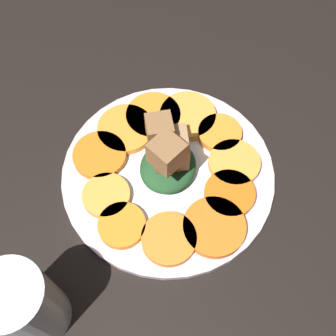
% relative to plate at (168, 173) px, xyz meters
% --- Properties ---
extents(table_slab, '(1.20, 1.20, 0.02)m').
position_rel_plate_xyz_m(table_slab, '(0.00, 0.00, -0.02)').
color(table_slab, black).
rests_on(table_slab, ground).
extents(plate, '(0.30, 0.30, 0.01)m').
position_rel_plate_xyz_m(plate, '(0.00, 0.00, 0.00)').
color(plate, silver).
rests_on(plate, table_slab).
extents(carrot_slice_0, '(0.06, 0.06, 0.01)m').
position_rel_plate_xyz_m(carrot_slice_0, '(-0.07, 0.06, 0.01)').
color(carrot_slice_0, '#F99439').
rests_on(carrot_slice_0, plate).
extents(carrot_slice_1, '(0.06, 0.06, 0.01)m').
position_rel_plate_xyz_m(carrot_slice_1, '(-0.10, 0.02, 0.01)').
color(carrot_slice_1, orange).
rests_on(carrot_slice_1, plate).
extents(carrot_slice_2, '(0.07, 0.07, 0.01)m').
position_rel_plate_xyz_m(carrot_slice_2, '(-0.09, -0.04, 0.01)').
color(carrot_slice_2, orange).
rests_on(carrot_slice_2, plate).
extents(carrot_slice_3, '(0.08, 0.08, 0.01)m').
position_rel_plate_xyz_m(carrot_slice_3, '(-0.05, -0.09, 0.01)').
color(carrot_slice_3, orange).
rests_on(carrot_slice_3, plate).
extents(carrot_slice_4, '(0.07, 0.07, 0.01)m').
position_rel_plate_xyz_m(carrot_slice_4, '(-0.00, -0.09, 0.01)').
color(carrot_slice_4, '#D66114').
rests_on(carrot_slice_4, plate).
extents(carrot_slice_5, '(0.07, 0.07, 0.01)m').
position_rel_plate_xyz_m(carrot_slice_5, '(0.05, -0.08, 0.01)').
color(carrot_slice_5, '#F99438').
rests_on(carrot_slice_5, plate).
extents(carrot_slice_6, '(0.06, 0.06, 0.01)m').
position_rel_plate_xyz_m(carrot_slice_6, '(0.08, -0.04, 0.01)').
color(carrot_slice_6, orange).
rests_on(carrot_slice_6, plate).
extents(carrot_slice_7, '(0.08, 0.08, 0.01)m').
position_rel_plate_xyz_m(carrot_slice_7, '(0.09, 0.01, 0.01)').
color(carrot_slice_7, '#F9953A').
rests_on(carrot_slice_7, plate).
extents(carrot_slice_8, '(0.08, 0.08, 0.01)m').
position_rel_plate_xyz_m(carrot_slice_8, '(0.07, 0.06, 0.01)').
color(carrot_slice_8, orange).
rests_on(carrot_slice_8, plate).
extents(carrot_slice_9, '(0.08, 0.08, 0.01)m').
position_rel_plate_xyz_m(carrot_slice_9, '(0.04, 0.08, 0.01)').
color(carrot_slice_9, orange).
rests_on(carrot_slice_9, plate).
extents(carrot_slice_10, '(0.08, 0.08, 0.01)m').
position_rel_plate_xyz_m(carrot_slice_10, '(-0.02, 0.10, 0.01)').
color(carrot_slice_10, orange).
rests_on(carrot_slice_10, plate).
extents(center_pile, '(0.08, 0.08, 0.10)m').
position_rel_plate_xyz_m(center_pile, '(0.00, 0.00, 0.05)').
color(center_pile, '#1E4723').
rests_on(center_pile, plate).
extents(fork, '(0.18, 0.07, 0.00)m').
position_rel_plate_xyz_m(fork, '(-0.02, -0.06, 0.01)').
color(fork, silver).
rests_on(fork, plate).
extents(water_glass, '(0.07, 0.07, 0.13)m').
position_rel_plate_xyz_m(water_glass, '(-0.24, 0.06, 0.06)').
color(water_glass, silver).
rests_on(water_glass, table_slab).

